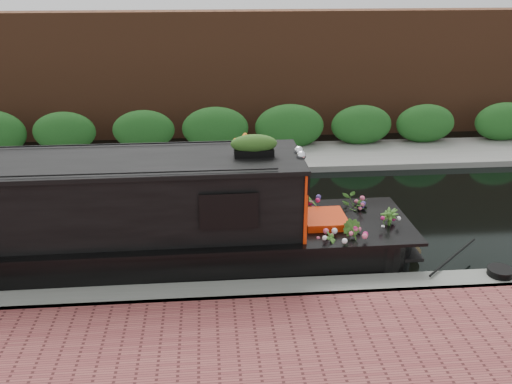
{
  "coord_description": "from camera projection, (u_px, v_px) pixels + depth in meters",
  "views": [
    {
      "loc": [
        -0.33,
        -11.61,
        5.33
      ],
      "look_at": [
        0.64,
        -0.6,
        0.92
      ],
      "focal_mm": 40.0,
      "sensor_mm": 36.0,
      "label": 1
    }
  ],
  "objects": [
    {
      "name": "far_brick_wall",
      "position": [
        217.0,
        133.0,
        19.41
      ],
      "size": [
        40.0,
        1.0,
        8.0
      ],
      "primitive_type": "cube",
      "color": "brown",
      "rests_on": "ground"
    },
    {
      "name": "far_bank_path",
      "position": [
        220.0,
        161.0,
        16.64
      ],
      "size": [
        40.0,
        2.4,
        0.34
      ],
      "primitive_type": "cube",
      "color": "gray",
      "rests_on": "ground"
    },
    {
      "name": "rope_fender",
      "position": [
        410.0,
        249.0,
        11.16
      ],
      "size": [
        0.33,
        0.37,
        0.33
      ],
      "primitive_type": "cylinder",
      "rotation": [
        1.57,
        0.0,
        0.0
      ],
      "color": "olive",
      "rests_on": "ground"
    },
    {
      "name": "ground",
      "position": [
        225.0,
        221.0,
        12.75
      ],
      "size": [
        80.0,
        80.0,
        0.0
      ],
      "primitive_type": "plane",
      "color": "black",
      "rests_on": "ground"
    },
    {
      "name": "narrowboat",
      "position": [
        77.0,
        230.0,
        10.4
      ],
      "size": [
        11.91,
        2.18,
        2.78
      ],
      "rotation": [
        0.0,
        0.0,
        0.01
      ],
      "color": "black",
      "rests_on": "ground"
    },
    {
      "name": "near_bank_coping",
      "position": [
        233.0,
        302.0,
        9.7
      ],
      "size": [
        40.0,
        0.6,
        0.5
      ],
      "primitive_type": "cube",
      "color": "slate",
      "rests_on": "ground"
    },
    {
      "name": "coiled_mooring_rope",
      "position": [
        500.0,
        272.0,
        10.03
      ],
      "size": [
        0.45,
        0.45,
        0.12
      ],
      "primitive_type": "cylinder",
      "color": "black",
      "rests_on": "near_bank_coping"
    },
    {
      "name": "far_hedge",
      "position": [
        219.0,
        152.0,
        17.47
      ],
      "size": [
        40.0,
        1.1,
        2.8
      ],
      "primitive_type": "cube",
      "color": "#1F561D",
      "rests_on": "ground"
    }
  ]
}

